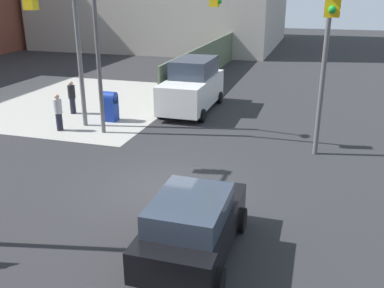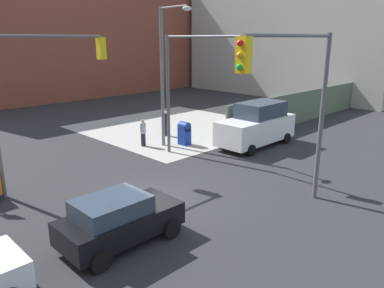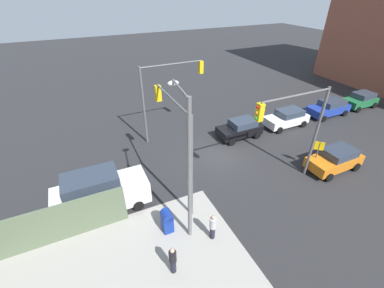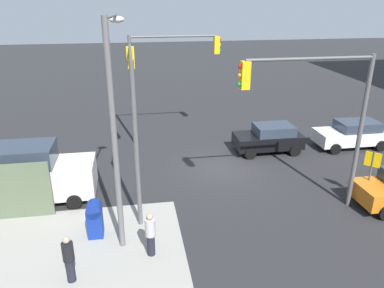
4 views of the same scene
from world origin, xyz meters
TOP-DOWN VIEW (x-y plane):
  - ground_plane at (0.00, 0.00)m, footprint 120.00×120.00m
  - sidewalk_corner at (9.00, 9.00)m, footprint 12.00×12.00m
  - construction_fence at (17.21, 3.20)m, footprint 18.42×0.12m
  - building_warehouse_north at (13.64, 34.00)m, footprint 32.00×18.00m
  - building_loft_east at (36.00, 12.38)m, footprint 20.00×24.00m
  - smokestack at (27.12, 30.00)m, footprint 1.80×1.80m
  - traffic_signal_nw_corner at (-2.47, 4.50)m, footprint 5.33×0.36m
  - traffic_signal_se_corner at (2.44, -4.50)m, footprint 5.40×0.36m
  - traffic_signal_ne_corner at (4.50, 2.49)m, footprint 0.36×5.29m
  - street_lamp_corner at (5.16, 5.43)m, footprint 0.66×2.66m
  - mailbox_blue at (6.20, 5.00)m, footprint 0.56×0.64m
  - hatchback_black at (-3.20, -1.88)m, footprint 3.87×2.02m
  - van_white_delivery at (9.19, 1.80)m, footprint 5.40×2.32m
  - pedestrian_crossing at (4.20, 6.50)m, footprint 0.36×0.36m
  - pedestrian_waiting at (6.80, 7.40)m, footprint 0.36×0.36m

SIDE VIEW (x-z plane):
  - ground_plane at x=0.00m, z-range 0.00..0.00m
  - sidewalk_corner at x=9.00m, z-range 0.00..0.01m
  - mailbox_blue at x=6.20m, z-range 0.05..1.48m
  - hatchback_black at x=-3.20m, z-range 0.03..1.65m
  - pedestrian_crossing at x=4.20m, z-range 0.03..1.69m
  - pedestrian_waiting at x=6.80m, z-range 0.03..1.70m
  - construction_fence at x=17.21m, z-range 0.00..2.40m
  - van_white_delivery at x=9.19m, z-range -0.03..2.59m
  - traffic_signal_ne_corner at x=4.50m, z-range 1.37..7.87m
  - traffic_signal_nw_corner at x=-2.47m, z-range 1.37..7.87m
  - traffic_signal_se_corner at x=2.44m, z-range 1.38..7.88m
  - street_lamp_corner at x=5.16m, z-range 0.70..8.70m
  - building_warehouse_north at x=13.64m, z-range 0.00..13.09m
  - smokestack at x=27.12m, z-range 0.00..19.26m
  - building_loft_east at x=36.00m, z-range 0.00..20.09m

